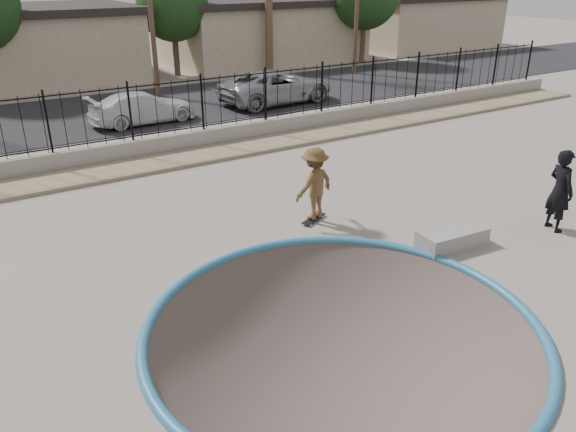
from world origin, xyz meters
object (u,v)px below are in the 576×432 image
(videographer, at_px, (560,190))
(car_c, at_px, (142,107))
(skater, at_px, (314,187))
(concrete_ledge, at_px, (452,238))
(car_d, at_px, (276,86))
(skateboard, at_px, (314,219))

(videographer, bearing_deg, car_c, 33.65)
(skater, bearing_deg, car_c, -100.76)
(concrete_ledge, distance_m, car_d, 15.02)
(skateboard, relative_size, car_d, 0.16)
(concrete_ledge, bearing_deg, car_d, 74.24)
(car_c, bearing_deg, car_d, -91.00)
(videographer, bearing_deg, skater, 68.29)
(concrete_ledge, bearing_deg, skater, 123.93)
(skater, bearing_deg, skateboard, -12.85)
(car_d, bearing_deg, videographer, 170.71)
(skater, height_order, skateboard, skater)
(videographer, bearing_deg, car_d, 9.93)
(skateboard, xyz_separation_m, car_d, (5.94, 11.68, 0.72))
(car_d, bearing_deg, skateboard, 148.81)
(concrete_ledge, distance_m, car_c, 14.40)
(skater, relative_size, car_c, 0.42)
(concrete_ledge, bearing_deg, car_c, 99.12)
(skateboard, relative_size, concrete_ledge, 0.53)
(skateboard, relative_size, car_c, 0.20)
(skater, relative_size, concrete_ledge, 1.11)
(videographer, relative_size, car_c, 0.47)
(videographer, xyz_separation_m, car_d, (1.34, 15.11, -0.21))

